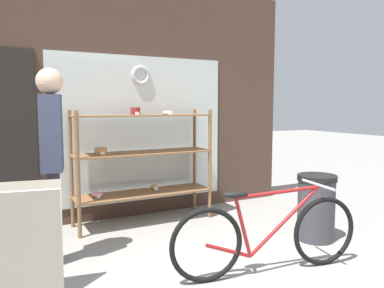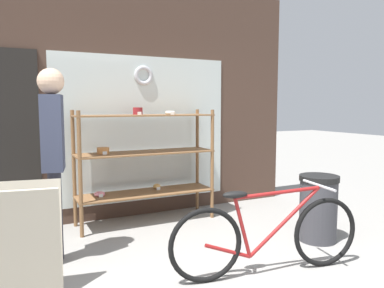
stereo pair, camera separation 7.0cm
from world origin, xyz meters
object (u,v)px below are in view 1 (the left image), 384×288
at_px(display_case, 142,156).
at_px(trash_bin, 316,205).
at_px(bicycle, 268,235).
at_px(sandwich_board, 26,246).
at_px(pedestrian, 52,148).

bearing_deg(display_case, trash_bin, -44.88).
xyz_separation_m(display_case, bicycle, (0.46, -1.87, -0.50)).
relative_size(sandwich_board, pedestrian, 0.50).
bearing_deg(display_case, sandwich_board, -133.90).
height_order(sandwich_board, trash_bin, sandwich_board).
height_order(display_case, bicycle, display_case).
relative_size(display_case, sandwich_board, 1.92).
height_order(display_case, sandwich_board, display_case).
distance_m(sandwich_board, trash_bin, 2.89).
distance_m(display_case, trash_bin, 2.12).
bearing_deg(sandwich_board, display_case, 55.64).
bearing_deg(trash_bin, display_case, 135.12).
height_order(bicycle, pedestrian, pedestrian).
relative_size(display_case, pedestrian, 0.95).
distance_m(pedestrian, trash_bin, 2.77).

